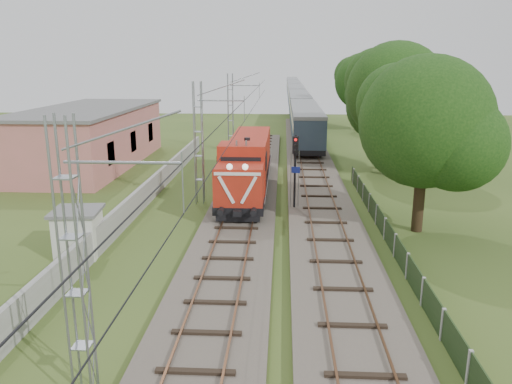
# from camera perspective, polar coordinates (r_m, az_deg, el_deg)

# --- Properties ---
(ground) EXTENTS (140.00, 140.00, 0.00)m
(ground) POSITION_cam_1_polar(r_m,az_deg,el_deg) (22.20, -3.68, -9.92)
(ground) COLOR #39501E
(ground) RESTS_ON ground
(track_main) EXTENTS (4.20, 70.00, 0.45)m
(track_main) POSITION_cam_1_polar(r_m,az_deg,el_deg) (28.61, -2.05, -3.73)
(track_main) COLOR #6B6054
(track_main) RESTS_ON ground
(track_side) EXTENTS (4.20, 80.00, 0.45)m
(track_side) POSITION_cam_1_polar(r_m,az_deg,el_deg) (41.11, 6.54, 1.93)
(track_side) COLOR #6B6054
(track_side) RESTS_ON ground
(catenary) EXTENTS (3.31, 70.00, 8.00)m
(catenary) POSITION_cam_1_polar(r_m,az_deg,el_deg) (32.89, -6.48, 5.57)
(catenary) COLOR gray
(catenary) RESTS_ON ground
(boundary_wall) EXTENTS (0.25, 40.00, 1.50)m
(boundary_wall) POSITION_cam_1_polar(r_m,az_deg,el_deg) (34.33, -12.18, 0.09)
(boundary_wall) COLOR #9E9E99
(boundary_wall) RESTS_ON ground
(station_building) EXTENTS (8.40, 20.40, 5.22)m
(station_building) POSITION_cam_1_polar(r_m,az_deg,el_deg) (47.83, -18.47, 6.06)
(station_building) COLOR #C26B68
(station_building) RESTS_ON ground
(fence) EXTENTS (0.12, 32.00, 1.20)m
(fence) POSITION_cam_1_polar(r_m,az_deg,el_deg) (25.20, 15.62, -5.90)
(fence) COLOR black
(fence) RESTS_ON ground
(locomotive) EXTENTS (2.90, 16.54, 4.20)m
(locomotive) POSITION_cam_1_polar(r_m,az_deg,el_deg) (35.69, -0.95, 3.34)
(locomotive) COLOR black
(locomotive) RESTS_ON ground
(coach_rake) EXTENTS (3.13, 117.07, 3.62)m
(coach_rake) POSITION_cam_1_polar(r_m,az_deg,el_deg) (104.72, 4.57, 11.09)
(coach_rake) COLOR black
(coach_rake) RESTS_ON ground
(signal_post) EXTENTS (0.53, 0.42, 4.87)m
(signal_post) POSITION_cam_1_polar(r_m,az_deg,el_deg) (30.84, 4.50, 3.67)
(signal_post) COLOR black
(signal_post) RESTS_ON ground
(relay_hut) EXTENTS (2.48, 2.48, 2.33)m
(relay_hut) POSITION_cam_1_polar(r_m,az_deg,el_deg) (25.83, -19.65, -4.35)
(relay_hut) COLOR silver
(relay_hut) RESTS_ON ground
(tree_a) EXTENTS (7.45, 7.09, 9.66)m
(tree_a) POSITION_cam_1_polar(r_m,az_deg,el_deg) (28.25, 18.99, 7.40)
(tree_a) COLOR #322614
(tree_a) RESTS_ON ground
(tree_b) EXTENTS (8.36, 7.96, 10.83)m
(tree_b) POSITION_cam_1_polar(r_m,az_deg,el_deg) (42.20, 15.82, 10.84)
(tree_b) COLOR #322614
(tree_b) RESTS_ON ground
(tree_c) EXTENTS (6.90, 6.58, 8.95)m
(tree_c) POSITION_cam_1_polar(r_m,az_deg,el_deg) (44.71, 14.56, 9.60)
(tree_c) COLOR #322614
(tree_c) RESTS_ON ground
(tree_d) EXTENTS (7.98, 7.60, 10.35)m
(tree_d) POSITION_cam_1_polar(r_m,az_deg,el_deg) (69.88, 12.24, 12.16)
(tree_d) COLOR #322614
(tree_d) RESTS_ON ground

